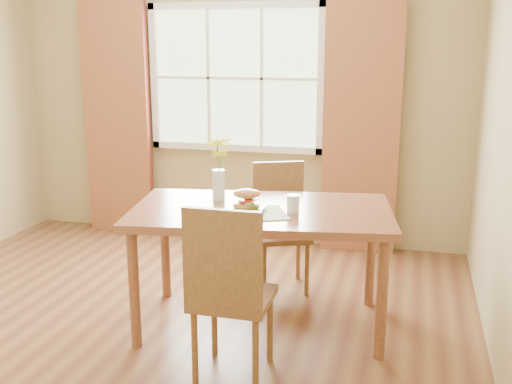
{
  "coord_description": "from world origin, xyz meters",
  "views": [
    {
      "loc": [
        1.59,
        -3.37,
        1.8
      ],
      "look_at": [
        0.66,
        0.1,
        0.91
      ],
      "focal_mm": 42.0,
      "sensor_mm": 36.0,
      "label": 1
    }
  ],
  "objects_px": {
    "chair_far": "(280,220)",
    "croissant_sandwich": "(247,199)",
    "water_glass": "(293,205)",
    "flower_vase": "(219,163)",
    "dining_table": "(262,221)",
    "chair_near": "(229,287)"
  },
  "relations": [
    {
      "from": "dining_table",
      "to": "flower_vase",
      "type": "bearing_deg",
      "value": 149.65
    },
    {
      "from": "dining_table",
      "to": "croissant_sandwich",
      "type": "relative_size",
      "value": 9.23
    },
    {
      "from": "water_glass",
      "to": "flower_vase",
      "type": "relative_size",
      "value": 0.27
    },
    {
      "from": "dining_table",
      "to": "flower_vase",
      "type": "distance_m",
      "value": 0.48
    },
    {
      "from": "croissant_sandwich",
      "to": "flower_vase",
      "type": "height_order",
      "value": "flower_vase"
    },
    {
      "from": "water_glass",
      "to": "croissant_sandwich",
      "type": "bearing_deg",
      "value": -169.26
    },
    {
      "from": "chair_far",
      "to": "croissant_sandwich",
      "type": "bearing_deg",
      "value": -115.03
    },
    {
      "from": "chair_near",
      "to": "chair_far",
      "type": "distance_m",
      "value": 1.4
    },
    {
      "from": "chair_near",
      "to": "water_glass",
      "type": "bearing_deg",
      "value": 71.2
    },
    {
      "from": "dining_table",
      "to": "chair_near",
      "type": "relative_size",
      "value": 1.74
    },
    {
      "from": "dining_table",
      "to": "chair_near",
      "type": "distance_m",
      "value": 0.73
    },
    {
      "from": "chair_far",
      "to": "flower_vase",
      "type": "relative_size",
      "value": 2.24
    },
    {
      "from": "flower_vase",
      "to": "croissant_sandwich",
      "type": "bearing_deg",
      "value": -42.5
    },
    {
      "from": "flower_vase",
      "to": "dining_table",
      "type": "bearing_deg",
      "value": -21.21
    },
    {
      "from": "croissant_sandwich",
      "to": "water_glass",
      "type": "bearing_deg",
      "value": 1.73
    },
    {
      "from": "chair_far",
      "to": "croissant_sandwich",
      "type": "relative_size",
      "value": 4.94
    },
    {
      "from": "chair_near",
      "to": "chair_far",
      "type": "xyz_separation_m",
      "value": [
        -0.03,
        1.4,
        -0.04
      ]
    },
    {
      "from": "dining_table",
      "to": "chair_near",
      "type": "xyz_separation_m",
      "value": [
        0.0,
        -0.71,
        -0.16
      ]
    },
    {
      "from": "dining_table",
      "to": "water_glass",
      "type": "bearing_deg",
      "value": -24.57
    },
    {
      "from": "chair_near",
      "to": "croissant_sandwich",
      "type": "xyz_separation_m",
      "value": [
        -0.07,
        0.6,
        0.32
      ]
    },
    {
      "from": "water_glass",
      "to": "flower_vase",
      "type": "bearing_deg",
      "value": 161.04
    },
    {
      "from": "croissant_sandwich",
      "to": "flower_vase",
      "type": "xyz_separation_m",
      "value": [
        -0.26,
        0.24,
        0.17
      ]
    }
  ]
}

